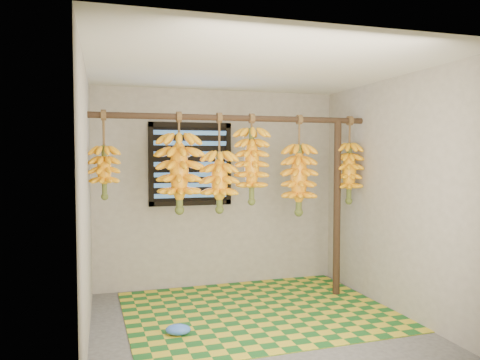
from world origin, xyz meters
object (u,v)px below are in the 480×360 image
object	(u,v)px
banana_bunch_f	(349,173)
banana_bunch_d	(252,166)
banana_bunch_b	(179,173)
banana_bunch_a	(104,172)
support_post	(337,208)
banana_bunch_e	(299,179)
plastic_bag	(178,330)
banana_bunch_c	(219,181)
woven_mat	(258,310)

from	to	relation	value
banana_bunch_f	banana_bunch_d	bearing A→B (deg)	180.00
banana_bunch_b	banana_bunch_d	distance (m)	0.79
banana_bunch_a	support_post	bearing A→B (deg)	0.00
banana_bunch_e	banana_bunch_f	size ratio (longest dim) A/B	1.11
banana_bunch_a	plastic_bag	bearing A→B (deg)	-49.78
banana_bunch_e	banana_bunch_c	bearing A→B (deg)	180.00
banana_bunch_a	banana_bunch_c	xyz separation A→B (m)	(1.17, 0.00, -0.11)
support_post	banana_bunch_a	world-z (taller)	banana_bunch_a
banana_bunch_d	banana_bunch_e	bearing A→B (deg)	0.00
plastic_bag	banana_bunch_b	bearing A→B (deg)	79.61
woven_mat	banana_bunch_c	xyz separation A→B (m)	(-0.33, 0.28, 1.33)
banana_bunch_b	banana_bunch_c	distance (m)	0.43
plastic_bag	banana_bunch_a	bearing A→B (deg)	130.22
support_post	banana_bunch_b	size ratio (longest dim) A/B	1.94
banana_bunch_d	banana_bunch_f	bearing A→B (deg)	0.00
banana_bunch_b	woven_mat	bearing A→B (deg)	-20.58
plastic_bag	banana_bunch_e	xyz separation A→B (m)	(1.47, 0.72, 1.28)
banana_bunch_c	woven_mat	bearing A→B (deg)	-40.52
support_post	woven_mat	world-z (taller)	support_post
banana_bunch_a	banana_bunch_f	distance (m)	2.70
banana_bunch_a	banana_bunch_f	world-z (taller)	same
banana_bunch_a	banana_bunch_c	size ratio (longest dim) A/B	0.84
banana_bunch_c	banana_bunch_f	distance (m)	1.54
woven_mat	banana_bunch_f	world-z (taller)	banana_bunch_f
plastic_bag	banana_bunch_c	distance (m)	1.57
plastic_bag	banana_bunch_c	size ratio (longest dim) A/B	0.22
banana_bunch_a	banana_bunch_b	distance (m)	0.74
plastic_bag	banana_bunch_a	xyz separation A→B (m)	(-0.61, 0.72, 1.39)
banana_bunch_d	banana_bunch_e	world-z (taller)	same
banana_bunch_b	banana_bunch_c	size ratio (longest dim) A/B	0.99
support_post	banana_bunch_d	bearing A→B (deg)	180.00
support_post	woven_mat	distance (m)	1.47
banana_bunch_f	support_post	bearing A→B (deg)	180.00
woven_mat	banana_bunch_a	distance (m)	2.10
woven_mat	banana_bunch_e	world-z (taller)	banana_bunch_e
support_post	banana_bunch_f	world-z (taller)	banana_bunch_f
banana_bunch_a	banana_bunch_e	size ratio (longest dim) A/B	0.79
banana_bunch_f	banana_bunch_b	bearing A→B (deg)	180.00
banana_bunch_a	banana_bunch_d	world-z (taller)	same
support_post	banana_bunch_f	xyz separation A→B (m)	(0.15, 0.00, 0.41)
woven_mat	banana_bunch_c	bearing A→B (deg)	139.48
banana_bunch_d	banana_bunch_e	size ratio (longest dim) A/B	0.88
banana_bunch_f	plastic_bag	bearing A→B (deg)	-160.97
plastic_bag	banana_bunch_d	world-z (taller)	banana_bunch_d
support_post	banana_bunch_f	distance (m)	0.43
plastic_bag	banana_bunch_f	distance (m)	2.59
banana_bunch_d	banana_bunch_f	xyz separation A→B (m)	(1.18, 0.00, -0.09)
banana_bunch_e	support_post	bearing A→B (deg)	0.00
woven_mat	banana_bunch_e	bearing A→B (deg)	26.25
woven_mat	banana_bunch_d	bearing A→B (deg)	85.10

